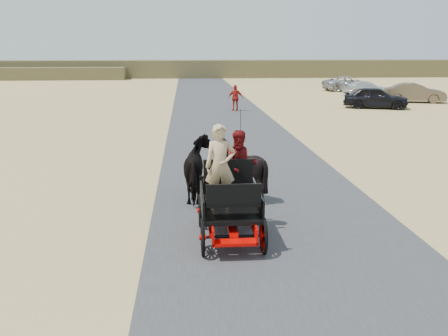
{
  "coord_description": "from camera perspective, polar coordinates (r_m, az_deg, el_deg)",
  "views": [
    {
      "loc": [
        -2.11,
        -10.35,
        4.08
      ],
      "look_at": [
        -1.19,
        1.55,
        1.2
      ],
      "focal_mm": 40.0,
      "sensor_mm": 36.0,
      "label": 1
    }
  ],
  "objects": [
    {
      "name": "car_d",
      "position": [
        50.73,
        14.08,
        9.34
      ],
      "size": [
        5.27,
        2.9,
        1.4
      ],
      "primitive_type": "imported",
      "rotation": [
        0.0,
        0.0,
        1.69
      ],
      "color": "#B2B2B7",
      "rests_on": "ground"
    },
    {
      "name": "horse_right",
      "position": [
        13.77,
        1.83,
        -0.02
      ],
      "size": [
        1.37,
        1.54,
        1.7
      ],
      "primitive_type": "imported",
      "rotation": [
        0.0,
        0.0,
        3.14
      ],
      "color": "black",
      "rests_on": "ground"
    },
    {
      "name": "car_b",
      "position": [
        41.31,
        20.97,
        8.03
      ],
      "size": [
        4.71,
        2.75,
        1.47
      ],
      "primitive_type": "imported",
      "rotation": [
        0.0,
        0.0,
        1.28
      ],
      "color": "brown",
      "rests_on": "ground"
    },
    {
      "name": "pedestrian",
      "position": [
        33.22,
        1.33,
        8.0
      ],
      "size": [
        1.04,
        0.51,
        1.73
      ],
      "primitive_type": "imported",
      "rotation": [
        0.0,
        0.0,
        3.23
      ],
      "color": "#AE1C13",
      "rests_on": "ground"
    },
    {
      "name": "ridge_far",
      "position": [
        72.44,
        -2.8,
        11.27
      ],
      "size": [
        140.0,
        6.0,
        2.4
      ],
      "primitive_type": "cube",
      "color": "brown",
      "rests_on": "ground"
    },
    {
      "name": "carriage",
      "position": [
        10.99,
        0.65,
        -6.22
      ],
      "size": [
        1.3,
        2.4,
        0.72
      ],
      "primitive_type": null,
      "color": "black",
      "rests_on": "ground"
    },
    {
      "name": "road",
      "position": [
        11.32,
        6.68,
        -7.63
      ],
      "size": [
        6.0,
        140.0,
        0.01
      ],
      "primitive_type": "cube",
      "color": "#38383A",
      "rests_on": "ground"
    },
    {
      "name": "car_a",
      "position": [
        36.34,
        16.95,
        7.71
      ],
      "size": [
        4.68,
        3.13,
        1.48
      ],
      "primitive_type": "imported",
      "rotation": [
        0.0,
        0.0,
        1.22
      ],
      "color": "black",
      "rests_on": "ground"
    },
    {
      "name": "horse_left",
      "position": [
        13.69,
        -2.75,
        -0.1
      ],
      "size": [
        0.91,
        2.01,
        1.7
      ],
      "primitive_type": "imported",
      "rotation": [
        0.0,
        0.0,
        3.14
      ],
      "color": "black",
      "rests_on": "ground"
    },
    {
      "name": "driver_man",
      "position": [
        10.67,
        -0.43,
        0.23
      ],
      "size": [
        0.66,
        0.43,
        1.8
      ],
      "primitive_type": "imported",
      "color": "tan",
      "rests_on": "carriage"
    },
    {
      "name": "passenger_woman",
      "position": [
        11.27,
        1.91,
        0.36
      ],
      "size": [
        0.77,
        0.6,
        1.58
      ],
      "primitive_type": "imported",
      "color": "#660C0F",
      "rests_on": "carriage"
    },
    {
      "name": "ground",
      "position": [
        11.32,
        6.68,
        -7.65
      ],
      "size": [
        140.0,
        140.0,
        0.0
      ],
      "primitive_type": "plane",
      "color": "tan"
    },
    {
      "name": "car_c",
      "position": [
        45.65,
        16.04,
        8.69
      ],
      "size": [
        4.36,
        2.06,
        1.23
      ],
      "primitive_type": "imported",
      "rotation": [
        0.0,
        0.0,
        1.49
      ],
      "color": "silver",
      "rests_on": "ground"
    }
  ]
}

